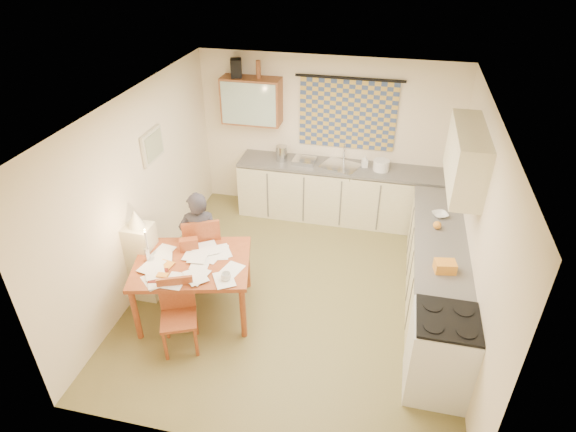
% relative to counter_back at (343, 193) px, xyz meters
% --- Properties ---
extents(floor, '(4.00, 4.50, 0.02)m').
position_rel_counter_back_xyz_m(floor, '(-0.34, -1.95, -0.46)').
color(floor, brown).
rests_on(floor, ground).
extents(ceiling, '(4.00, 4.50, 0.02)m').
position_rel_counter_back_xyz_m(ceiling, '(-0.34, -1.95, 2.06)').
color(ceiling, white).
rests_on(ceiling, floor).
extents(wall_back, '(4.00, 0.02, 2.50)m').
position_rel_counter_back_xyz_m(wall_back, '(-0.34, 0.31, 0.80)').
color(wall_back, '#F6E4C1').
rests_on(wall_back, floor).
extents(wall_front, '(4.00, 0.02, 2.50)m').
position_rel_counter_back_xyz_m(wall_front, '(-0.34, -4.21, 0.80)').
color(wall_front, '#F6E4C1').
rests_on(wall_front, floor).
extents(wall_left, '(0.02, 4.50, 2.50)m').
position_rel_counter_back_xyz_m(wall_left, '(-2.35, -1.95, 0.80)').
color(wall_left, '#F6E4C1').
rests_on(wall_left, floor).
extents(wall_right, '(0.02, 4.50, 2.50)m').
position_rel_counter_back_xyz_m(wall_right, '(1.67, -1.95, 0.80)').
color(wall_right, '#F6E4C1').
rests_on(wall_right, floor).
extents(window_blind, '(1.45, 0.03, 1.05)m').
position_rel_counter_back_xyz_m(window_blind, '(-0.04, 0.27, 1.20)').
color(window_blind, navy).
rests_on(window_blind, wall_back).
extents(curtain_rod, '(1.60, 0.04, 0.04)m').
position_rel_counter_back_xyz_m(curtain_rod, '(-0.04, 0.25, 1.75)').
color(curtain_rod, black).
rests_on(curtain_rod, wall_back).
extents(wall_cabinet, '(0.90, 0.34, 0.70)m').
position_rel_counter_back_xyz_m(wall_cabinet, '(-1.49, 0.13, 1.35)').
color(wall_cabinet, brown).
rests_on(wall_cabinet, wall_back).
extents(wall_cabinet_glass, '(0.84, 0.02, 0.64)m').
position_rel_counter_back_xyz_m(wall_cabinet_glass, '(-1.49, -0.04, 1.35)').
color(wall_cabinet_glass, '#99B2A5').
rests_on(wall_cabinet_glass, wall_back).
extents(upper_cabinet_right, '(0.34, 1.30, 0.70)m').
position_rel_counter_back_xyz_m(upper_cabinet_right, '(1.49, -1.40, 1.40)').
color(upper_cabinet_right, beige).
rests_on(upper_cabinet_right, wall_right).
extents(framed_print, '(0.04, 0.50, 0.40)m').
position_rel_counter_back_xyz_m(framed_print, '(-2.31, -1.55, 1.25)').
color(framed_print, beige).
rests_on(framed_print, wall_left).
extents(print_canvas, '(0.01, 0.42, 0.32)m').
position_rel_counter_back_xyz_m(print_canvas, '(-2.28, -1.55, 1.25)').
color(print_canvas, beige).
rests_on(print_canvas, wall_left).
extents(counter_back, '(3.30, 0.62, 0.92)m').
position_rel_counter_back_xyz_m(counter_back, '(0.00, 0.00, 0.00)').
color(counter_back, beige).
rests_on(counter_back, floor).
extents(counter_right, '(0.62, 2.95, 0.92)m').
position_rel_counter_back_xyz_m(counter_right, '(1.36, -1.87, -0.00)').
color(counter_right, beige).
rests_on(counter_right, floor).
extents(stove, '(0.62, 0.62, 0.96)m').
position_rel_counter_back_xyz_m(stove, '(1.36, -3.11, 0.03)').
color(stove, white).
rests_on(stove, floor).
extents(sink, '(0.67, 0.61, 0.10)m').
position_rel_counter_back_xyz_m(sink, '(-0.07, 0.00, 0.43)').
color(sink, silver).
rests_on(sink, counter_back).
extents(tap, '(0.03, 0.03, 0.28)m').
position_rel_counter_back_xyz_m(tap, '(-0.04, 0.18, 0.61)').
color(tap, silver).
rests_on(tap, counter_back).
extents(dish_rack, '(0.37, 0.32, 0.06)m').
position_rel_counter_back_xyz_m(dish_rack, '(-0.63, -0.00, 0.50)').
color(dish_rack, silver).
rests_on(dish_rack, counter_back).
extents(kettle, '(0.20, 0.20, 0.24)m').
position_rel_counter_back_xyz_m(kettle, '(-1.00, 0.00, 0.59)').
color(kettle, silver).
rests_on(kettle, counter_back).
extents(mixing_bowl, '(0.29, 0.29, 0.16)m').
position_rel_counter_back_xyz_m(mixing_bowl, '(0.54, 0.00, 0.55)').
color(mixing_bowl, white).
rests_on(mixing_bowl, counter_back).
extents(soap_bottle, '(0.13, 0.13, 0.19)m').
position_rel_counter_back_xyz_m(soap_bottle, '(0.29, 0.05, 0.56)').
color(soap_bottle, white).
rests_on(soap_bottle, counter_back).
extents(bowl, '(0.33, 0.33, 0.05)m').
position_rel_counter_back_xyz_m(bowl, '(1.36, -1.18, 0.49)').
color(bowl, white).
rests_on(bowl, counter_right).
extents(orange_bag, '(0.24, 0.20, 0.12)m').
position_rel_counter_back_xyz_m(orange_bag, '(1.36, -2.32, 0.53)').
color(orange_bag, orange).
rests_on(orange_bag, counter_right).
extents(fruit_orange, '(0.10, 0.10, 0.10)m').
position_rel_counter_back_xyz_m(fruit_orange, '(1.31, -1.48, 0.52)').
color(fruit_orange, orange).
rests_on(fruit_orange, counter_right).
extents(speaker, '(0.21, 0.24, 0.26)m').
position_rel_counter_back_xyz_m(speaker, '(-1.71, 0.13, 1.83)').
color(speaker, black).
rests_on(speaker, wall_cabinet).
extents(bottle_green, '(0.08, 0.08, 0.26)m').
position_rel_counter_back_xyz_m(bottle_green, '(-1.67, 0.13, 1.83)').
color(bottle_green, '#195926').
rests_on(bottle_green, wall_cabinet).
extents(bottle_brown, '(0.08, 0.08, 0.26)m').
position_rel_counter_back_xyz_m(bottle_brown, '(-1.37, 0.13, 1.83)').
color(bottle_brown, brown).
rests_on(bottle_brown, wall_cabinet).
extents(dining_table, '(1.54, 1.30, 0.75)m').
position_rel_counter_back_xyz_m(dining_table, '(-1.46, -2.56, -0.07)').
color(dining_table, brown).
rests_on(dining_table, floor).
extents(chair_far, '(0.61, 0.61, 1.02)m').
position_rel_counter_back_xyz_m(chair_far, '(-1.58, -1.97, -0.13)').
color(chair_far, brown).
rests_on(chair_far, floor).
extents(chair_near, '(0.51, 0.51, 0.86)m').
position_rel_counter_back_xyz_m(chair_near, '(-1.41, -3.15, -0.19)').
color(chair_near, brown).
rests_on(chair_near, floor).
extents(person, '(0.71, 0.64, 1.37)m').
position_rel_counter_back_xyz_m(person, '(-1.57, -2.05, 0.23)').
color(person, black).
rests_on(person, floor).
extents(shelf_stand, '(0.32, 0.30, 1.05)m').
position_rel_counter_back_xyz_m(shelf_stand, '(-2.18, -2.42, 0.07)').
color(shelf_stand, beige).
rests_on(shelf_stand, floor).
extents(lampshade, '(0.20, 0.20, 0.22)m').
position_rel_counter_back_xyz_m(lampshade, '(-2.18, -2.42, 0.71)').
color(lampshade, beige).
rests_on(lampshade, shelf_stand).
extents(letter_rack, '(0.24, 0.19, 0.16)m').
position_rel_counter_back_xyz_m(letter_rack, '(-1.58, -2.35, 0.38)').
color(letter_rack, brown).
rests_on(letter_rack, dining_table).
extents(mug, '(0.12, 0.12, 0.09)m').
position_rel_counter_back_xyz_m(mug, '(-0.96, -2.79, 0.34)').
color(mug, white).
rests_on(mug, dining_table).
extents(magazine, '(0.32, 0.35, 0.02)m').
position_rel_counter_back_xyz_m(magazine, '(-1.81, -2.93, 0.31)').
color(magazine, maroon).
rests_on(magazine, dining_table).
extents(book, '(0.26, 0.30, 0.02)m').
position_rel_counter_back_xyz_m(book, '(-1.83, -2.73, 0.31)').
color(book, orange).
rests_on(book, dining_table).
extents(orange_box, '(0.12, 0.09, 0.04)m').
position_rel_counter_back_xyz_m(orange_box, '(-1.67, -2.91, 0.32)').
color(orange_box, orange).
rests_on(orange_box, dining_table).
extents(eyeglasses, '(0.14, 0.07, 0.02)m').
position_rel_counter_back_xyz_m(eyeglasses, '(-1.24, -2.82, 0.31)').
color(eyeglasses, black).
rests_on(eyeglasses, dining_table).
extents(candle_holder, '(0.08, 0.08, 0.18)m').
position_rel_counter_back_xyz_m(candle_holder, '(-1.96, -2.66, 0.39)').
color(candle_holder, silver).
rests_on(candle_holder, dining_table).
extents(candle, '(0.03, 0.03, 0.22)m').
position_rel_counter_back_xyz_m(candle, '(-1.95, -2.65, 0.59)').
color(candle, white).
rests_on(candle, dining_table).
extents(candle_flame, '(0.02, 0.02, 0.02)m').
position_rel_counter_back_xyz_m(candle_flame, '(-1.96, -2.63, 0.71)').
color(candle_flame, '#FFCC66').
rests_on(candle_flame, dining_table).
extents(papers, '(1.19, 1.05, 0.03)m').
position_rel_counter_back_xyz_m(papers, '(-1.45, -2.64, 0.31)').
color(papers, white).
rests_on(papers, dining_table).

